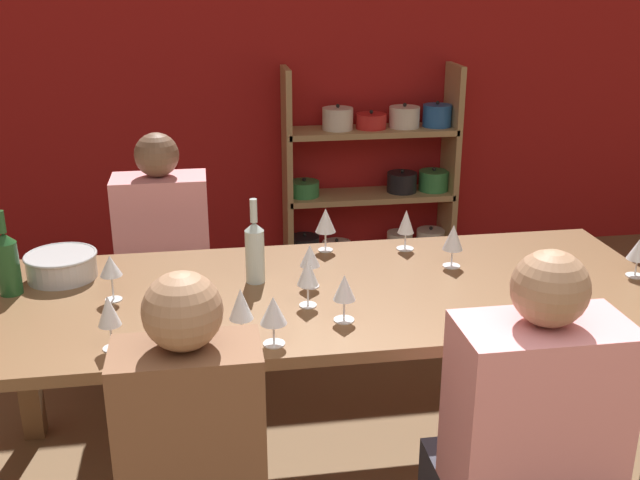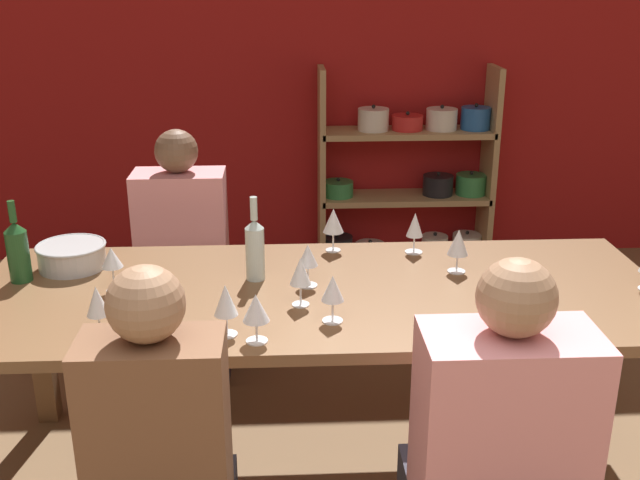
{
  "view_description": "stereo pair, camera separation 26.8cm",
  "coord_description": "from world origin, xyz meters",
  "px_view_note": "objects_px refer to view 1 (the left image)",
  "views": [
    {
      "loc": [
        -0.39,
        -0.87,
        1.81
      ],
      "look_at": [
        0.0,
        1.62,
        0.89
      ],
      "focal_mm": 42.0,
      "sensor_mm": 36.0,
      "label": 1
    },
    {
      "loc": [
        -0.12,
        -0.9,
        1.81
      ],
      "look_at": [
        0.0,
        1.62,
        0.89
      ],
      "focal_mm": 42.0,
      "sensor_mm": 36.0,
      "label": 2
    }
  ],
  "objects_px": {
    "wine_glass_red_a": "(406,223)",
    "wine_glass_red_d": "(241,305)",
    "shelf_unit": "(374,183)",
    "wine_glass_empty_b": "(326,221)",
    "wine_bottle_dark": "(255,250)",
    "wine_glass_empty_d": "(110,267)",
    "wine_glass_white_c": "(453,239)",
    "wine_glass_empty_a": "(308,273)",
    "wine_glass_red_b": "(273,312)",
    "wine_glass_white_b": "(639,250)",
    "mixing_bowl": "(62,265)",
    "wine_glass_red_c": "(310,257)",
    "dining_table": "(324,310)",
    "wine_glass_empty_c": "(109,312)",
    "person_far_a": "(167,289)",
    "wine_glass_white_a": "(344,289)",
    "wine_bottle_green": "(7,262)"
  },
  "relations": [
    {
      "from": "mixing_bowl",
      "to": "wine_bottle_dark",
      "type": "height_order",
      "value": "wine_bottle_dark"
    },
    {
      "from": "shelf_unit",
      "to": "wine_glass_red_c",
      "type": "xyz_separation_m",
      "value": [
        -0.72,
        -2.08,
        0.34
      ]
    },
    {
      "from": "wine_bottle_green",
      "to": "wine_glass_white_b",
      "type": "relative_size",
      "value": 2.05
    },
    {
      "from": "wine_glass_red_d",
      "to": "person_far_a",
      "type": "xyz_separation_m",
      "value": [
        -0.29,
        1.18,
        -0.44
      ]
    },
    {
      "from": "shelf_unit",
      "to": "wine_bottle_dark",
      "type": "bearing_deg",
      "value": -114.3
    },
    {
      "from": "wine_glass_red_d",
      "to": "wine_glass_white_c",
      "type": "height_order",
      "value": "wine_glass_red_d"
    },
    {
      "from": "mixing_bowl",
      "to": "wine_glass_empty_c",
      "type": "bearing_deg",
      "value": -68.27
    },
    {
      "from": "wine_bottle_green",
      "to": "wine_glass_empty_b",
      "type": "bearing_deg",
      "value": 12.18
    },
    {
      "from": "wine_glass_empty_a",
      "to": "wine_glass_empty_c",
      "type": "relative_size",
      "value": 0.98
    },
    {
      "from": "wine_bottle_dark",
      "to": "wine_glass_red_a",
      "type": "height_order",
      "value": "wine_bottle_dark"
    },
    {
      "from": "wine_glass_white_c",
      "to": "wine_glass_empty_a",
      "type": "bearing_deg",
      "value": -155.85
    },
    {
      "from": "wine_glass_empty_b",
      "to": "wine_glass_red_a",
      "type": "height_order",
      "value": "wine_glass_empty_b"
    },
    {
      "from": "wine_glass_empty_a",
      "to": "mixing_bowl",
      "type": "bearing_deg",
      "value": 156.03
    },
    {
      "from": "wine_bottle_dark",
      "to": "wine_glass_red_b",
      "type": "xyz_separation_m",
      "value": [
        0.02,
        -0.49,
        -0.01
      ]
    },
    {
      "from": "wine_glass_red_d",
      "to": "wine_glass_white_c",
      "type": "xyz_separation_m",
      "value": [
        0.82,
        0.47,
        -0.0
      ]
    },
    {
      "from": "wine_bottle_green",
      "to": "wine_glass_white_b",
      "type": "height_order",
      "value": "wine_bottle_green"
    },
    {
      "from": "person_far_a",
      "to": "wine_glass_empty_c",
      "type": "bearing_deg",
      "value": 85.3
    },
    {
      "from": "wine_glass_red_c",
      "to": "dining_table",
      "type": "bearing_deg",
      "value": -38.21
    },
    {
      "from": "shelf_unit",
      "to": "wine_glass_empty_b",
      "type": "bearing_deg",
      "value": -109.24
    },
    {
      "from": "wine_glass_empty_d",
      "to": "wine_glass_red_d",
      "type": "xyz_separation_m",
      "value": [
        0.42,
        -0.36,
        -0.01
      ]
    },
    {
      "from": "wine_glass_empty_a",
      "to": "wine_glass_white_a",
      "type": "distance_m",
      "value": 0.16
    },
    {
      "from": "wine_bottle_green",
      "to": "wine_glass_empty_a",
      "type": "xyz_separation_m",
      "value": [
        1.01,
        -0.26,
        0.0
      ]
    },
    {
      "from": "wine_glass_empty_a",
      "to": "wine_glass_white_a",
      "type": "xyz_separation_m",
      "value": [
        0.1,
        -0.13,
        -0.01
      ]
    },
    {
      "from": "wine_glass_empty_d",
      "to": "wine_glass_white_c",
      "type": "bearing_deg",
      "value": 5.31
    },
    {
      "from": "wine_glass_red_b",
      "to": "wine_glass_empty_d",
      "type": "xyz_separation_m",
      "value": [
        -0.51,
        0.4,
        0.01
      ]
    },
    {
      "from": "wine_glass_red_c",
      "to": "wine_glass_red_d",
      "type": "bearing_deg",
      "value": -125.6
    },
    {
      "from": "wine_glass_empty_a",
      "to": "wine_glass_red_c",
      "type": "distance_m",
      "value": 0.16
    },
    {
      "from": "wine_glass_red_a",
      "to": "wine_glass_empty_c",
      "type": "xyz_separation_m",
      "value": [
        -1.08,
        -0.68,
        0.01
      ]
    },
    {
      "from": "person_far_a",
      "to": "wine_glass_empty_d",
      "type": "bearing_deg",
      "value": 81.14
    },
    {
      "from": "wine_glass_empty_c",
      "to": "wine_glass_red_d",
      "type": "bearing_deg",
      "value": 0.31
    },
    {
      "from": "shelf_unit",
      "to": "wine_glass_white_a",
      "type": "xyz_separation_m",
      "value": [
        -0.65,
        -2.37,
        0.33
      ]
    },
    {
      "from": "dining_table",
      "to": "wine_glass_white_b",
      "type": "distance_m",
      "value": 1.17
    },
    {
      "from": "wine_glass_white_a",
      "to": "wine_glass_white_c",
      "type": "bearing_deg",
      "value": 38.67
    },
    {
      "from": "mixing_bowl",
      "to": "wine_glass_empty_c",
      "type": "distance_m",
      "value": 0.64
    },
    {
      "from": "wine_bottle_dark",
      "to": "wine_glass_empty_d",
      "type": "bearing_deg",
      "value": -170.21
    },
    {
      "from": "wine_glass_white_c",
      "to": "wine_glass_white_b",
      "type": "bearing_deg",
      "value": -17.32
    },
    {
      "from": "wine_glass_white_a",
      "to": "wine_glass_red_d",
      "type": "bearing_deg",
      "value": -166.63
    },
    {
      "from": "wine_bottle_dark",
      "to": "wine_glass_empty_a",
      "type": "bearing_deg",
      "value": -56.03
    },
    {
      "from": "wine_glass_empty_a",
      "to": "wine_glass_red_a",
      "type": "bearing_deg",
      "value": 45.59
    },
    {
      "from": "wine_glass_empty_c",
      "to": "wine_glass_white_c",
      "type": "relative_size",
      "value": 1.04
    },
    {
      "from": "wine_glass_red_a",
      "to": "wine_glass_red_d",
      "type": "bearing_deg",
      "value": -135.68
    },
    {
      "from": "mixing_bowl",
      "to": "wine_glass_empty_b",
      "type": "bearing_deg",
      "value": 7.43
    },
    {
      "from": "wine_glass_empty_c",
      "to": "wine_glass_red_c",
      "type": "xyz_separation_m",
      "value": [
        0.65,
        0.37,
        -0.01
      ]
    },
    {
      "from": "wine_glass_empty_c",
      "to": "person_far_a",
      "type": "distance_m",
      "value": 1.27
    },
    {
      "from": "wine_glass_red_a",
      "to": "wine_glass_red_d",
      "type": "distance_m",
      "value": 0.97
    },
    {
      "from": "wine_glass_empty_b",
      "to": "person_far_a",
      "type": "relative_size",
      "value": 0.15
    },
    {
      "from": "wine_glass_red_a",
      "to": "wine_glass_white_a",
      "type": "relative_size",
      "value": 1.05
    },
    {
      "from": "shelf_unit",
      "to": "wine_glass_empty_b",
      "type": "distance_m",
      "value": 1.86
    },
    {
      "from": "dining_table",
      "to": "wine_glass_red_d",
      "type": "height_order",
      "value": "wine_glass_red_d"
    },
    {
      "from": "shelf_unit",
      "to": "wine_bottle_dark",
      "type": "distance_m",
      "value": 2.23
    }
  ]
}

